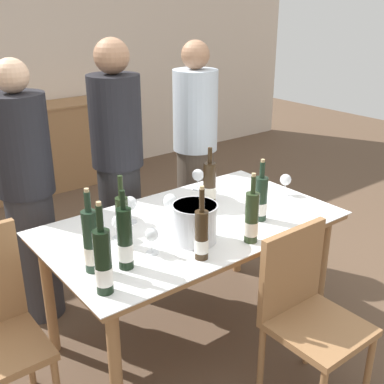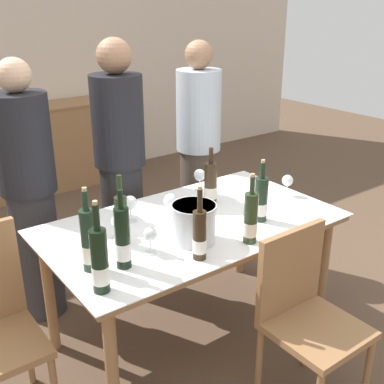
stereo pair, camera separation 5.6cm
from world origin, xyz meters
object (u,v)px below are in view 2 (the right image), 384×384
Objects in this scene: wine_bottle_2 at (89,242)px; wine_glass_5 at (130,204)px; dining_table at (192,234)px; chair_near_front at (304,308)px; wine_bottle_6 at (100,262)px; wine_glass_2 at (200,176)px; sideboard_cabinet at (56,146)px; wine_bottle_7 at (211,185)px; wine_glass_4 at (170,201)px; wine_bottle_3 at (261,200)px; wine_glass_1 at (118,222)px; person_host at (30,196)px; person_guest_right at (198,152)px; wine_bottle_4 at (200,236)px; ice_bucket at (194,222)px; wine_bottle_0 at (122,222)px; wine_glass_0 at (150,235)px; wine_bottle_1 at (251,219)px; wine_glass_3 at (287,181)px; person_guest_left at (121,171)px; wine_bottle_5 at (123,240)px.

wine_bottle_2 is 2.61× the size of wine_glass_5.
dining_table is 1.83× the size of chair_near_front.
wine_bottle_6 reaches higher than wine_glass_2.
sideboard_cabinet is 1.74× the size of chair_near_front.
wine_glass_4 is at bearing -175.85° from wine_bottle_7.
wine_glass_1 is at bearing 159.12° from wine_bottle_3.
wine_bottle_6 reaches higher than wine_glass_1.
person_guest_right is at bearing 2.81° from person_host.
wine_glass_1 is 0.08× the size of person_guest_right.
wine_bottle_7 is (0.96, 0.46, -0.02)m from wine_bottle_6.
wine_glass_4 is 0.23m from wine_glass_5.
wine_bottle_6 is (-0.50, 0.03, 0.02)m from wine_bottle_4.
ice_bucket is 0.36m from wine_bottle_0.
dining_table is at bearing 23.25° from wine_glass_0.
wine_glass_0 is at bearing -66.77° from wine_bottle_0.
wine_bottle_6 is 0.47× the size of chair_near_front.
wine_glass_5 is (-0.60, -2.67, 0.41)m from sideboard_cabinet.
wine_bottle_6 is (-1.03, -0.11, 0.02)m from wine_bottle_3.
wine_bottle_3 is at bearing -32.65° from dining_table.
wine_glass_2 is 0.63m from wine_glass_5.
wine_bottle_1 is (0.10, -0.36, 0.20)m from dining_table.
wine_bottle_1 is 0.41× the size of chair_near_front.
wine_bottle_6 reaches higher than ice_bucket.
wine_bottle_7 is 0.22× the size of person_host.
wine_bottle_7 is at bearing -35.23° from person_host.
person_host is at bearing 118.44° from chair_near_front.
sideboard_cabinet reaches higher than chair_near_front.
wine_bottle_2 is at bearing 162.92° from wine_bottle_1.
wine_glass_3 is (0.84, 0.15, -0.01)m from ice_bucket.
person_guest_right is (0.68, 0.83, 0.15)m from dining_table.
wine_bottle_3 reaches higher than wine_glass_0.
dining_table is at bearing 147.35° from wine_bottle_3.
wine_bottle_4 reaches higher than wine_glass_3.
person_guest_left is (-0.20, 1.43, 0.34)m from chair_near_front.
wine_glass_3 is (0.62, 0.33, -0.03)m from wine_bottle_1.
wine_glass_2 is 1.02× the size of wine_glass_3.
chair_near_front is at bearing -99.42° from wine_glass_2.
wine_bottle_6 is at bearing -146.01° from wine_glass_4.
ice_bucket is 1.70× the size of wine_glass_2.
sideboard_cabinet is at bearing 80.09° from person_guest_left.
person_guest_left is (-0.04, 0.73, 0.18)m from dining_table.
wine_bottle_2 is 0.15m from wine_bottle_5.
wine_bottle_7 is 2.57× the size of wine_glass_2.
wine_glass_5 is (-0.99, 0.24, 0.02)m from wine_glass_3.
ice_bucket is at bearing -98.52° from sideboard_cabinet.
wine_bottle_2 is at bearing -152.14° from wine_bottle_0.
wine_bottle_1 reaches higher than wine_glass_3.
wine_bottle_5 is 0.48m from wine_glass_5.
wine_glass_0 is 0.08× the size of person_guest_right.
ice_bucket reaches higher than wine_glass_4.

